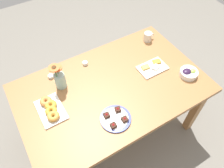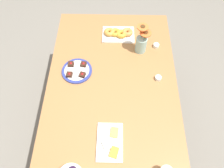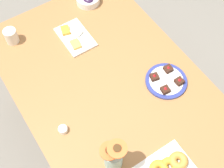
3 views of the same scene
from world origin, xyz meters
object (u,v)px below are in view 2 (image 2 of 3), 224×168
at_px(flower_vase, 141,43).
at_px(dining_table, 112,92).
at_px(cheese_platter, 110,142).
at_px(jam_cup_berry, 156,45).
at_px(croissant_platter, 118,33).
at_px(dessert_plate, 77,71).
at_px(jam_cup_honey, 158,78).

bearing_deg(flower_vase, dining_table, -32.31).
relative_size(cheese_platter, jam_cup_berry, 5.42).
bearing_deg(croissant_platter, dining_table, -4.84).
xyz_separation_m(dining_table, dessert_plate, (-0.14, -0.28, 0.10)).
height_order(cheese_platter, jam_cup_honey, cheese_platter).
xyz_separation_m(croissant_platter, jam_cup_honey, (0.45, 0.31, -0.01)).
xyz_separation_m(croissant_platter, jam_cup_berry, (0.12, 0.32, -0.01)).
xyz_separation_m(cheese_platter, croissant_platter, (-0.96, 0.05, 0.01)).
bearing_deg(cheese_platter, dining_table, 179.71).
distance_m(cheese_platter, dessert_plate, 0.63).
xyz_separation_m(jam_cup_berry, flower_vase, (0.04, -0.14, 0.07)).
xyz_separation_m(jam_cup_honey, jam_cup_berry, (-0.33, 0.01, 0.00)).
distance_m(jam_cup_honey, dessert_plate, 0.64).
relative_size(cheese_platter, jam_cup_honey, 5.42).
xyz_separation_m(cheese_platter, flower_vase, (-0.79, 0.23, 0.08)).
bearing_deg(dessert_plate, jam_cup_honey, 84.81).
distance_m(croissant_platter, jam_cup_honey, 0.55).
height_order(dining_table, jam_cup_berry, jam_cup_berry).
height_order(jam_cup_honey, jam_cup_berry, same).
relative_size(dining_table, flower_vase, 6.26).
height_order(dining_table, croissant_platter, croissant_platter).
bearing_deg(jam_cup_honey, croissant_platter, -145.63).
bearing_deg(dining_table, cheese_platter, -0.29).
bearing_deg(dining_table, croissant_platter, 175.16).
bearing_deg(croissant_platter, jam_cup_berry, 68.90).
bearing_deg(dining_table, dessert_plate, -115.82).
relative_size(jam_cup_honey, jam_cup_berry, 1.00).
distance_m(cheese_platter, jam_cup_honey, 0.62).
bearing_deg(flower_vase, croissant_platter, -131.96).
height_order(jam_cup_honey, flower_vase, flower_vase).
distance_m(jam_cup_berry, flower_vase, 0.16).
bearing_deg(dining_table, flower_vase, 147.69).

